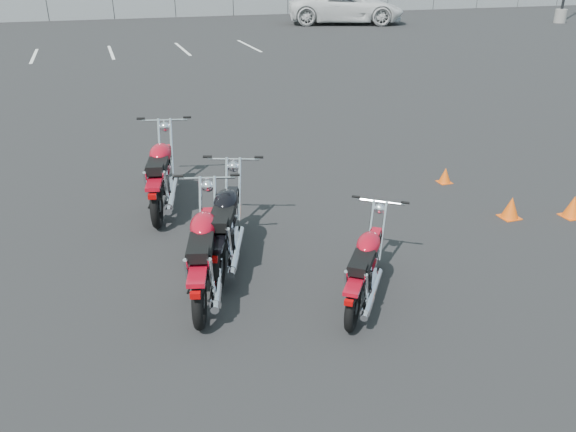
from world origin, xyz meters
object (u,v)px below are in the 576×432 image
object	(u,v)px
motorcycle_third_red	(204,253)
motorcycle_rear_red	(365,267)
motorcycle_front_red	(162,174)
motorcycle_second_black	(226,226)

from	to	relation	value
motorcycle_third_red	motorcycle_rear_red	world-z (taller)	motorcycle_third_red
motorcycle_front_red	motorcycle_second_black	size ratio (longest dim) A/B	1.08
motorcycle_third_red	motorcycle_front_red	bearing A→B (deg)	93.00
motorcycle_front_red	motorcycle_rear_red	xyz separation A→B (m)	(1.80, -3.45, -0.11)
motorcycle_third_red	motorcycle_rear_red	xyz separation A→B (m)	(1.66, -0.78, -0.08)
motorcycle_second_black	motorcycle_rear_red	bearing A→B (deg)	-48.00
motorcycle_front_red	motorcycle_third_red	size ratio (longest dim) A/B	1.08
motorcycle_front_red	motorcycle_third_red	distance (m)	2.67
motorcycle_front_red	motorcycle_third_red	world-z (taller)	motorcycle_front_red
motorcycle_front_red	motorcycle_third_red	xyz separation A→B (m)	(0.14, -2.67, -0.04)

